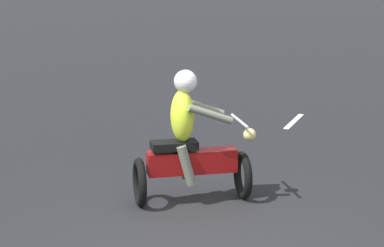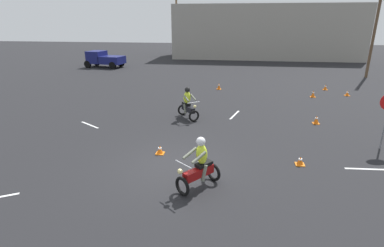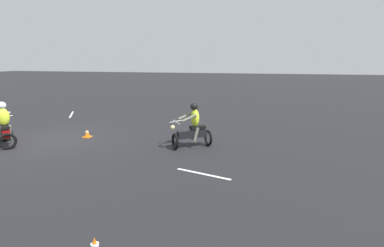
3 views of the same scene
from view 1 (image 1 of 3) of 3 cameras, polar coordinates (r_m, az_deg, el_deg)
The scene contains 2 objects.
motorcycle_rider_foreground at distance 9.09m, azimuth -0.21°, elevation -1.69°, with size 1.36×1.46×1.66m.
lane_stripe_s at distance 13.57m, azimuth 7.77°, elevation 0.17°, with size 0.10×1.23×0.01m, color silver.
Camera 1 is at (-4.25, 5.71, 3.12)m, focal length 70.00 mm.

